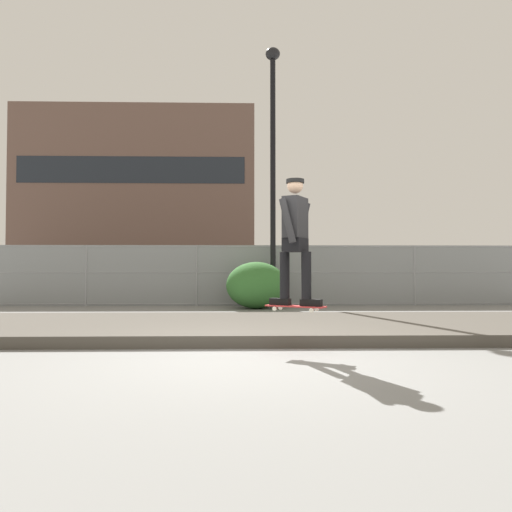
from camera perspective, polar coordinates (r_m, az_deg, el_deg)
ground_plane at (r=6.05m, az=0.65°, el=-12.24°), size 120.00×120.00×0.00m
gravel_berm at (r=8.41m, az=0.07°, el=-8.62°), size 11.87×3.61×0.18m
skateboard at (r=6.15m, az=4.85°, el=-6.19°), size 0.79×0.57×0.07m
skater at (r=6.15m, az=4.82°, el=2.80°), size 0.68×0.62×1.68m
chain_fence at (r=14.26m, az=-0.53°, el=-2.36°), size 16.83×0.06×1.85m
street_lamp at (r=14.35m, az=2.08°, el=13.10°), size 0.44×0.44×7.79m
parked_car_near at (r=17.59m, az=-9.63°, el=-2.50°), size 4.43×2.00×1.66m
library_building at (r=51.69m, az=-13.24°, el=6.47°), size 22.90×13.69×16.70m
shrub_left at (r=13.21m, az=0.04°, el=-3.59°), size 1.71×1.40×1.32m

